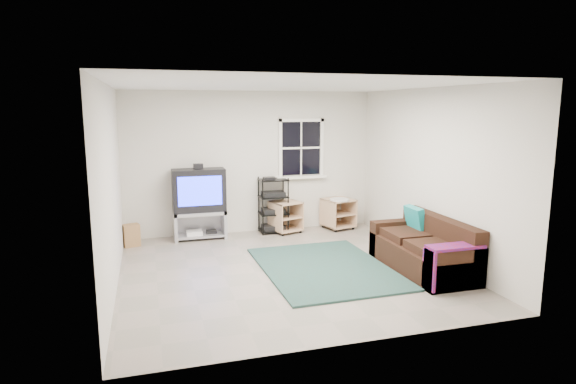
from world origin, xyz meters
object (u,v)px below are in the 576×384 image
object	(u,v)px
tv_unit	(199,198)
sofa	(424,250)
side_table_left	(285,216)
av_rack	(273,209)
side_table_right	(337,211)

from	to	relation	value
tv_unit	sofa	distance (m)	3.93
side_table_left	av_rack	bearing A→B (deg)	174.70
tv_unit	av_rack	world-z (taller)	tv_unit
av_rack	side_table_right	bearing A→B (deg)	-2.18
av_rack	sofa	distance (m)	3.07
tv_unit	sofa	size ratio (longest dim) A/B	0.74
av_rack	side_table_right	world-z (taller)	av_rack
av_rack	side_table_left	size ratio (longest dim) A/B	1.68
av_rack	side_table_left	distance (m)	0.26
side_table_left	sofa	xyz separation A→B (m)	(1.34, -2.62, -0.02)
tv_unit	sofa	world-z (taller)	tv_unit
side_table_left	side_table_right	bearing A→B (deg)	-1.55
sofa	tv_unit	bearing A→B (deg)	138.28
tv_unit	av_rack	distance (m)	1.39
av_rack	sofa	bearing A→B (deg)	-59.52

